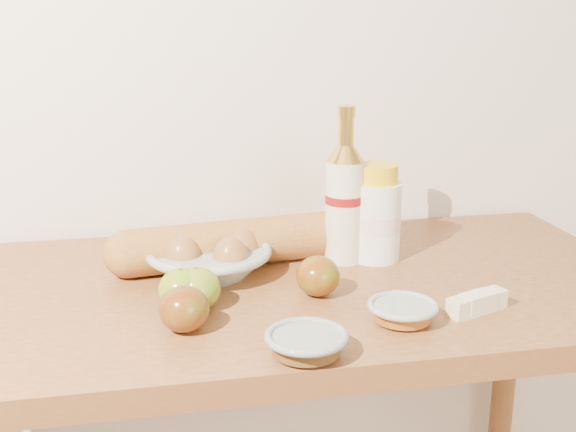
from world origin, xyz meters
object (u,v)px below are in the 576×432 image
(cream_bottle, at_px, (376,216))
(baguette, at_px, (246,242))
(table, at_px, (284,351))
(bourbon_bottle, at_px, (345,200))
(egg_bowl, at_px, (209,257))

(cream_bottle, relative_size, baguette, 0.35)
(table, height_order, bourbon_bottle, bourbon_bottle)
(table, height_order, egg_bowl, egg_bowl)
(egg_bowl, distance_m, baguette, 0.08)
(egg_bowl, xyz_separation_m, baguette, (0.07, 0.04, 0.01))
(cream_bottle, height_order, baguette, cream_bottle)
(table, distance_m, baguette, 0.20)
(bourbon_bottle, height_order, baguette, bourbon_bottle)
(table, xyz_separation_m, baguette, (-0.05, 0.10, 0.16))
(cream_bottle, bearing_deg, bourbon_bottle, -158.64)
(table, distance_m, egg_bowl, 0.20)
(bourbon_bottle, height_order, cream_bottle, bourbon_bottle)
(table, bearing_deg, baguette, 116.59)
(baguette, bearing_deg, cream_bottle, -11.91)
(bourbon_bottle, xyz_separation_m, egg_bowl, (-0.24, -0.02, -0.08))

